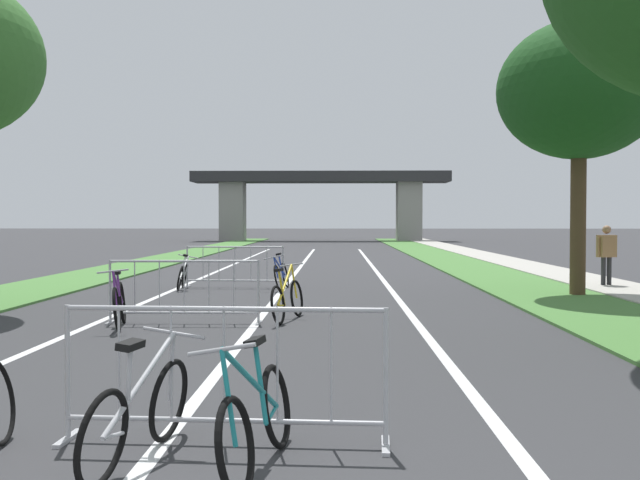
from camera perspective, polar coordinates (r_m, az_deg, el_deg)
name	(u,v)px	position (r m, az deg, el deg)	size (l,w,h in m)	color
grass_verge_left	(163,260)	(31.63, -12.20, -1.52)	(2.48, 70.62, 0.05)	#477A38
grass_verge_right	(449,260)	(31.12, 10.06, -1.56)	(2.48, 70.62, 0.05)	#477A38
sidewalk_path_right	(500,260)	(31.52, 13.96, -1.52)	(1.85, 70.62, 0.08)	#ADA89E
lane_stripe_center	(293,276)	(22.35, -2.10, -2.81)	(0.14, 40.86, 0.01)	silver
lane_stripe_right_lane	(380,276)	(22.35, 4.71, -2.81)	(0.14, 40.86, 0.01)	silver
lane_stripe_left_lane	(208,275)	(22.67, -8.82, -2.76)	(0.14, 40.86, 0.01)	silver
overpass_bridge	(321,192)	(60.25, 0.04, 3.80)	(21.14, 3.44, 5.71)	#2D2D30
tree_right_maple_mid	(579,91)	(17.41, 19.68, 10.94)	(3.61, 3.61, 6.13)	#4C3823
crowd_barrier_nearest	(224,376)	(5.65, -7.54, -10.50)	(2.53, 0.57, 1.05)	#ADADB2
crowd_barrier_second	(184,292)	(12.18, -10.61, -4.03)	(2.51, 0.47, 1.05)	#ADADB2
crowd_barrier_third	(235,267)	(18.48, -6.69, -2.12)	(2.52, 0.54, 1.05)	#ADADB2
bicycle_yellow_0	(287,299)	(12.35, -2.58, -4.65)	(0.52, 1.73, 0.96)	black
bicycle_teal_1	(257,418)	(5.10, -4.96, -13.77)	(0.61, 1.62, 0.95)	black
bicycle_purple_2	(119,304)	(11.97, -15.47, -4.85)	(0.51, 1.70, 0.97)	black
bicycle_white_3	(183,275)	(18.32, -10.71, -2.72)	(0.51, 1.57, 0.88)	black
bicycle_silver_5	(139,412)	(5.36, -13.99, -12.97)	(0.61, 1.64, 0.91)	black
bicycle_blue_6	(281,275)	(17.88, -3.06, -2.74)	(0.58, 1.64, 0.89)	black
pedestrian_pushing_bike	(606,250)	(19.56, 21.56, -0.74)	(0.55, 0.37, 1.58)	#262628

